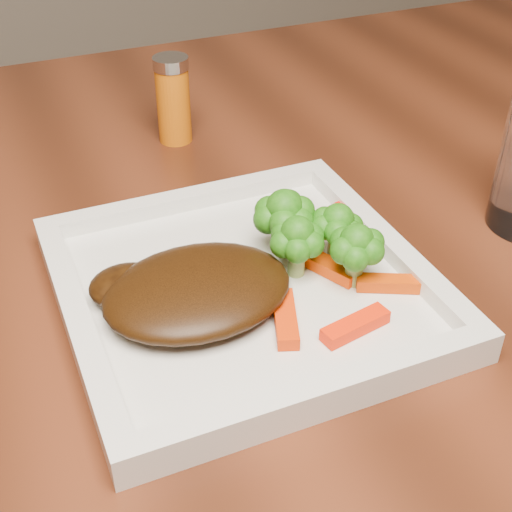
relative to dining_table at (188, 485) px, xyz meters
name	(u,v)px	position (x,y,z in m)	size (l,w,h in m)	color
dining_table	(188,485)	(0.00, 0.00, 0.00)	(1.60, 0.90, 0.75)	#542513
plate	(244,292)	(0.03, -0.12, 0.38)	(0.27, 0.27, 0.01)	white
steak	(197,290)	(-0.01, -0.13, 0.40)	(0.14, 0.11, 0.03)	#331B07
broccoli_0	(284,217)	(0.07, -0.10, 0.42)	(0.05, 0.05, 0.07)	#216611
broccoli_1	(338,225)	(0.11, -0.12, 0.42)	(0.05, 0.05, 0.06)	#1E6911
broccoli_2	(356,251)	(0.10, -0.15, 0.42)	(0.05, 0.05, 0.06)	#206410
broccoli_3	(297,241)	(0.07, -0.12, 0.42)	(0.05, 0.05, 0.06)	#3A7513
carrot_0	(355,326)	(0.08, -0.20, 0.39)	(0.05, 0.01, 0.01)	#FB2504
carrot_1	(388,283)	(0.13, -0.17, 0.39)	(0.05, 0.01, 0.01)	#C83903
carrot_2	(285,318)	(0.04, -0.18, 0.39)	(0.06, 0.02, 0.01)	red
carrot_3	(333,214)	(0.13, -0.07, 0.39)	(0.05, 0.01, 0.01)	red
carrot_5	(325,265)	(0.09, -0.13, 0.39)	(0.06, 0.02, 0.01)	#FB4204
spice_shaker	(173,100)	(0.06, 0.15, 0.42)	(0.03, 0.03, 0.09)	#D0650B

